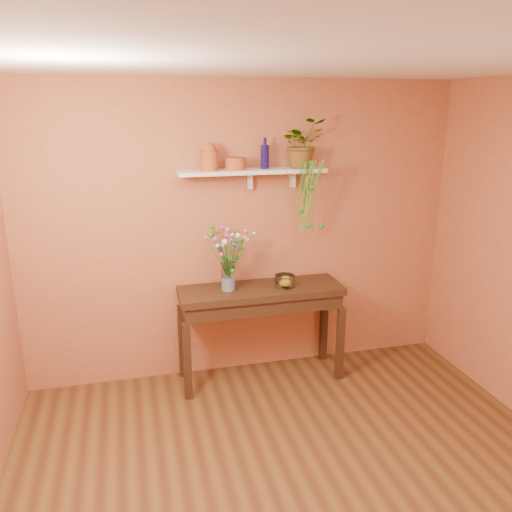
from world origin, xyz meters
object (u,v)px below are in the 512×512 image
(sideboard, at_px, (261,301))
(glass_bowl, at_px, (285,281))
(terracotta_jug, at_px, (209,157))
(blue_bottle, at_px, (265,156))
(bouquet, at_px, (229,245))
(glass_vase, at_px, (228,278))
(spider_plant, at_px, (302,143))

(sideboard, distance_m, glass_bowl, 0.28)
(terracotta_jug, bearing_deg, blue_bottle, 4.92)
(terracotta_jug, distance_m, bouquet, 0.76)
(glass_vase, bearing_deg, terracotta_jug, 142.10)
(blue_bottle, distance_m, glass_bowl, 1.12)
(spider_plant, relative_size, glass_bowl, 2.38)
(spider_plant, bearing_deg, sideboard, -161.87)
(blue_bottle, bearing_deg, bouquet, -159.16)
(blue_bottle, height_order, spider_plant, spider_plant)
(terracotta_jug, xyz_separation_m, blue_bottle, (0.49, 0.04, -0.00))
(blue_bottle, height_order, glass_vase, blue_bottle)
(sideboard, bearing_deg, blue_bottle, 63.72)
(terracotta_jug, height_order, glass_vase, terracotta_jug)
(terracotta_jug, distance_m, spider_plant, 0.83)
(spider_plant, height_order, glass_vase, spider_plant)
(spider_plant, bearing_deg, terracotta_jug, -177.70)
(blue_bottle, distance_m, glass_vase, 1.11)
(spider_plant, xyz_separation_m, glass_bowl, (-0.19, -0.16, -1.21))
(sideboard, height_order, glass_bowl, glass_bowl)
(glass_bowl, bearing_deg, glass_vase, 176.15)
(spider_plant, distance_m, glass_bowl, 1.23)
(glass_vase, height_order, bouquet, bouquet)
(sideboard, distance_m, glass_vase, 0.38)
(terracotta_jug, relative_size, bouquet, 0.49)
(blue_bottle, relative_size, glass_bowl, 1.48)
(sideboard, xyz_separation_m, spider_plant, (0.40, 0.13, 1.39))
(sideboard, relative_size, glass_vase, 5.70)
(blue_bottle, height_order, glass_bowl, blue_bottle)
(terracotta_jug, bearing_deg, glass_vase, -37.90)
(sideboard, distance_m, bouquet, 0.62)
(blue_bottle, bearing_deg, glass_bowl, -50.25)
(terracotta_jug, height_order, glass_bowl, terracotta_jug)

